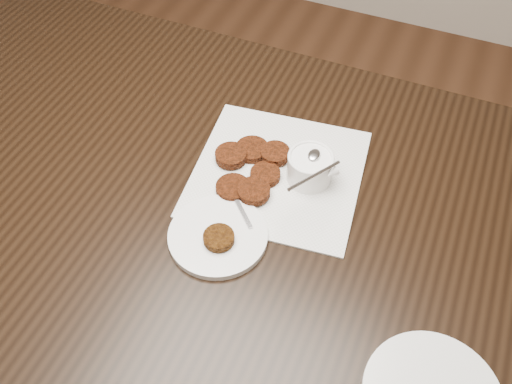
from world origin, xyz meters
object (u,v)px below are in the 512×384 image
napkin (278,173)px  sauce_ramekin (311,156)px  table (194,276)px  plate_with_patty (218,233)px

napkin → sauce_ramekin: (0.06, 0.01, 0.06)m
table → plate_with_patty: 0.42m
napkin → plate_with_patty: bearing=-102.7°
napkin → plate_with_patty: (-0.04, -0.19, 0.01)m
table → plate_with_patty: (0.14, -0.10, 0.39)m
table → sauce_ramekin: 0.51m
table → sauce_ramekin: (0.24, 0.10, 0.44)m
napkin → sauce_ramekin: bearing=9.8°
plate_with_patty → napkin: bearing=77.3°
table → napkin: bearing=26.0°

